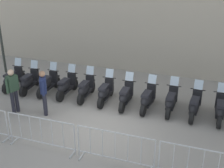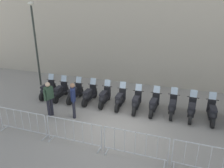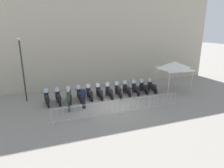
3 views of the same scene
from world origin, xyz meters
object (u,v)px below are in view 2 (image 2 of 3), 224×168
(motorcycle_5, at_px, (120,100))
(motorcycle_9, at_px, (191,110))
(street_lamp, at_px, (35,37))
(officer_mid_plaza, at_px, (73,98))
(motorcycle_2, at_px, (74,93))
(officer_near_row_end, at_px, (49,97))
(motorcycle_7, at_px, (154,105))
(barrier_segment_3, at_px, (210,161))
(motorcycle_8, at_px, (172,107))
(motorcycle_10, at_px, (212,113))
(motorcycle_3, at_px, (89,95))
(motorcycle_0, at_px, (47,90))
(motorcycle_1, at_px, (60,92))
(motorcycle_6, at_px, (136,103))
(barrier_segment_1, at_px, (74,133))
(barrier_segment_2, at_px, (135,145))
(motorcycle_4, at_px, (104,97))
(barrier_segment_0, at_px, (22,122))

(motorcycle_5, relative_size, motorcycle_9, 1.00)
(street_lamp, xyz_separation_m, officer_mid_plaza, (4.46, -2.77, -2.21))
(motorcycle_2, relative_size, officer_near_row_end, 1.00)
(motorcycle_7, bearing_deg, barrier_segment_3, -52.55)
(motorcycle_9, relative_size, officer_mid_plaza, 1.00)
(motorcycle_8, height_order, street_lamp, street_lamp)
(motorcycle_10, height_order, officer_near_row_end, officer_near_row_end)
(motorcycle_2, distance_m, motorcycle_3, 0.87)
(motorcycle_5, bearing_deg, motorcycle_8, 5.80)
(motorcycle_0, bearing_deg, motorcycle_1, 2.99)
(motorcycle_3, relative_size, officer_mid_plaza, 1.00)
(motorcycle_2, bearing_deg, motorcycle_5, 5.29)
(motorcycle_5, distance_m, officer_near_row_end, 3.52)
(motorcycle_5, xyz_separation_m, motorcycle_6, (0.88, 0.01, 0.00))
(motorcycle_2, xyz_separation_m, barrier_segment_1, (2.17, -3.36, 0.07))
(barrier_segment_2, bearing_deg, barrier_segment_3, 4.89)
(motorcycle_1, xyz_separation_m, motorcycle_5, (3.47, 0.38, 0.00))
(motorcycle_4, xyz_separation_m, motorcycle_5, (0.87, 0.04, 0.00))
(motorcycle_1, distance_m, motorcycle_6, 4.37)
(motorcycle_6, relative_size, street_lamp, 0.33)
(barrier_segment_1, bearing_deg, officer_near_row_end, 147.54)
(motorcycle_5, bearing_deg, motorcycle_6, 0.66)
(motorcycle_9, distance_m, barrier_segment_0, 7.49)
(motorcycle_3, distance_m, barrier_segment_2, 4.91)
(motorcycle_0, bearing_deg, officer_near_row_end, -46.85)
(motorcycle_10, bearing_deg, motorcycle_6, -174.06)
(motorcycle_8, bearing_deg, barrier_segment_0, -143.04)
(barrier_segment_0, bearing_deg, barrier_segment_1, 4.89)
(motorcycle_3, relative_size, motorcycle_5, 1.00)
(barrier_segment_2, bearing_deg, motorcycle_2, 145.12)
(motorcycle_9, bearing_deg, motorcycle_8, -178.68)
(motorcycle_2, bearing_deg, barrier_segment_3, -23.23)
(motorcycle_8, xyz_separation_m, officer_near_row_end, (-5.35, -2.40, 0.53))
(motorcycle_3, relative_size, motorcycle_7, 1.00)
(motorcycle_0, height_order, motorcycle_4, same)
(barrier_segment_3, height_order, officer_mid_plaza, officer_mid_plaza)
(motorcycle_6, xyz_separation_m, barrier_segment_2, (1.04, -3.41, 0.07))
(motorcycle_1, height_order, motorcycle_2, same)
(motorcycle_3, bearing_deg, motorcycle_2, -172.69)
(motorcycle_9, height_order, barrier_segment_3, motorcycle_9)
(motorcycle_0, relative_size, officer_mid_plaza, 1.00)
(motorcycle_0, bearing_deg, barrier_segment_2, -25.40)
(motorcycle_9, xyz_separation_m, officer_near_row_end, (-6.22, -2.42, 0.53))
(motorcycle_8, bearing_deg, motorcycle_6, -171.62)
(motorcycle_1, distance_m, motorcycle_8, 6.11)
(motorcycle_8, relative_size, barrier_segment_3, 0.76)
(motorcycle_9, relative_size, barrier_segment_1, 0.76)
(motorcycle_3, distance_m, motorcycle_9, 5.24)
(motorcycle_2, xyz_separation_m, motorcycle_8, (5.22, 0.51, 0.00))
(motorcycle_6, relative_size, motorcycle_7, 1.00)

